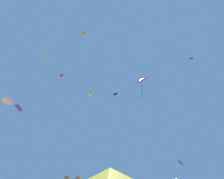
# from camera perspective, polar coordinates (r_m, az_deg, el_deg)

# --- Properties ---
(canopy_tent_yellow) EXTENTS (3.50, 3.50, 3.75)m
(canopy_tent_yellow) POSITION_cam_1_polar(r_m,az_deg,el_deg) (12.21, -0.75, -30.64)
(canopy_tent_yellow) COLOR #9E9EA3
(canopy_tent_yellow) RESTS_ON ground
(kite_pink_delta) EXTENTS (1.49, 1.44, 0.74)m
(kite_pink_delta) POSITION_cam_1_polar(r_m,az_deg,el_deg) (27.05, -35.53, -3.59)
(kite_pink_delta) COLOR pink
(kite_red_delta) EXTENTS (0.86, 0.78, 0.70)m
(kite_red_delta) POSITION_cam_1_polar(r_m,az_deg,el_deg) (34.71, -19.03, 5.20)
(kite_red_delta) COLOR red
(kite_blue_diamond) EXTENTS (1.26, 1.19, 2.62)m
(kite_blue_diamond) POSITION_cam_1_polar(r_m,az_deg,el_deg) (35.97, 25.21, -24.47)
(kite_blue_diamond) COLOR blue
(kite_yellow_box) EXTENTS (0.78, 1.10, 1.51)m
(kite_yellow_box) POSITION_cam_1_polar(r_m,az_deg,el_deg) (39.14, -8.31, -1.42)
(kite_yellow_box) COLOR yellow
(kite_orange_box) EXTENTS (0.83, 0.39, 0.81)m
(kite_orange_box) POSITION_cam_1_polar(r_m,az_deg,el_deg) (24.95, -10.92, 20.51)
(kite_orange_box) COLOR orange
(kite_blue_box) EXTENTS (0.61, 0.54, 0.59)m
(kite_blue_box) POSITION_cam_1_polar(r_m,az_deg,el_deg) (30.88, 28.39, 10.55)
(kite_blue_box) COLOR blue
(kite_black_delta) EXTENTS (1.66, 1.68, 2.52)m
(kite_black_delta) POSITION_cam_1_polar(r_m,az_deg,el_deg) (42.07, 1.22, -1.79)
(kite_black_delta) COLOR black
(kite_cyan_box) EXTENTS (0.55, 0.69, 1.64)m
(kite_cyan_box) POSITION_cam_1_polar(r_m,az_deg,el_deg) (40.49, 28.77, -2.16)
(kite_cyan_box) COLOR #2DB7CC
(kite_purple_box) EXTENTS (1.51, 0.81, 1.38)m
(kite_purple_box) POSITION_cam_1_polar(r_m,az_deg,el_deg) (29.37, -32.44, -6.08)
(kite_purple_box) COLOR purple
(kite_orange_diamond) EXTENTS (0.74, 0.66, 1.33)m
(kite_orange_diamond) POSITION_cam_1_polar(r_m,az_deg,el_deg) (24.75, -25.36, 12.67)
(kite_orange_diamond) COLOR orange
(kite_purple_delta) EXTENTS (1.92, 1.92, 2.87)m
(kite_purple_delta) POSITION_cam_1_polar(r_m,az_deg,el_deg) (17.42, 11.51, 3.48)
(kite_purple_delta) COLOR purple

